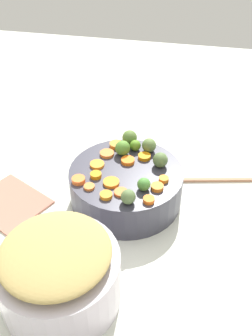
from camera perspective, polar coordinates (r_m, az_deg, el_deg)
tabletop at (r=1.01m, az=-1.10°, el=-4.28°), size 2.40×2.40×0.02m
serving_bowl_carrots at (r=0.95m, az=0.00°, el=-2.74°), size 0.29×0.29×0.10m
metal_pot at (r=0.76m, az=-10.27°, el=-16.53°), size 0.24×0.24×0.12m
stuffing_mound at (r=0.70m, az=-11.00°, el=-12.75°), size 0.21×0.21×0.04m
carrot_slice_0 at (r=0.87m, az=-5.75°, el=-2.92°), size 0.03×0.03×0.01m
carrot_slice_1 at (r=1.01m, az=-1.54°, el=3.64°), size 0.05×0.05×0.01m
carrot_slice_2 at (r=0.88m, az=-2.58°, el=-2.22°), size 0.05×0.05×0.01m
carrot_slice_3 at (r=0.98m, az=-2.98°, el=2.26°), size 0.05×0.05×0.01m
carrot_slice_4 at (r=0.87m, az=4.89°, el=-2.97°), size 0.03×0.03×0.01m
carrot_slice_5 at (r=0.94m, az=-4.52°, el=0.56°), size 0.05×0.05×0.01m
carrot_slice_6 at (r=0.96m, az=2.87°, el=1.79°), size 0.04×0.04×0.01m
carrot_slice_7 at (r=0.89m, az=-7.41°, el=-1.86°), size 0.05×0.05×0.01m
carrot_slice_8 at (r=0.85m, az=-3.33°, el=-4.23°), size 0.04×0.04×0.01m
carrot_slice_9 at (r=0.90m, az=-4.72°, el=-1.11°), size 0.03×0.03×0.01m
carrot_slice_10 at (r=0.95m, az=0.29°, el=1.14°), size 0.05×0.05×0.01m
carrot_slice_11 at (r=0.89m, az=5.90°, el=-1.75°), size 0.03×0.03×0.01m
carrot_slice_12 at (r=0.86m, az=-0.79°, el=-3.80°), size 0.05×0.05×0.01m
carrot_slice_13 at (r=0.84m, az=3.57°, el=-4.97°), size 0.03×0.03×0.01m
brussels_sprout_0 at (r=1.01m, az=0.57°, el=4.77°), size 0.04×0.04×0.04m
brussels_sprout_1 at (r=0.99m, az=1.46°, el=3.55°), size 0.03×0.03×0.03m
brussels_sprout_2 at (r=0.97m, az=-0.27°, el=3.10°), size 0.04×0.04×0.04m
brussels_sprout_3 at (r=0.82m, az=0.33°, el=-4.51°), size 0.03×0.03×0.03m
brussels_sprout_4 at (r=0.93m, az=5.37°, el=1.26°), size 0.04×0.04×0.04m
brussels_sprout_5 at (r=0.98m, az=3.61°, el=3.56°), size 0.04×0.04×0.04m
brussels_sprout_6 at (r=0.86m, az=2.80°, el=-2.55°), size 0.03×0.03×0.03m
dish_towel at (r=1.02m, az=-17.70°, el=-5.17°), size 0.23×0.22×0.01m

